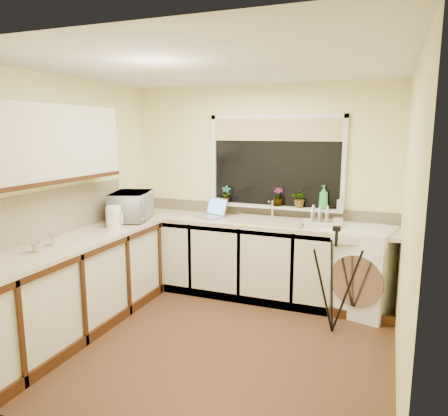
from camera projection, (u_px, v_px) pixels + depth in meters
floor at (211, 340)px, 3.98m from camera, size 3.20×3.20×0.00m
ceiling at (209, 65)px, 3.54m from camera, size 3.20×3.20×0.00m
wall_back at (259, 189)px, 5.13m from camera, size 3.20×0.00×3.20m
wall_front at (105, 257)px, 2.38m from camera, size 3.20×0.00×3.20m
wall_left at (65, 200)px, 4.33m from camera, size 0.00×3.00×3.00m
wall_right at (408, 225)px, 3.19m from camera, size 0.00×3.00×3.00m
base_cabinet_back at (225, 257)px, 5.12m from camera, size 2.55×0.60×0.86m
base_cabinet_left at (74, 289)px, 4.09m from camera, size 0.54×2.40×0.86m
worktop_back at (251, 222)px, 4.92m from camera, size 3.20×0.60×0.04m
worktop_left at (70, 243)px, 4.01m from camera, size 0.60×2.40×0.04m
upper_cabinet at (39, 144)px, 3.75m from camera, size 0.28×1.90×0.70m
splashback_left at (45, 215)px, 4.07m from camera, size 0.02×2.40×0.45m
splashback_back at (259, 210)px, 5.17m from camera, size 3.20×0.02×0.14m
window_glass at (276, 162)px, 4.99m from camera, size 1.50×0.02×1.00m
window_blind at (276, 130)px, 4.90m from camera, size 1.50×0.02×0.25m
windowsill at (274, 207)px, 5.03m from camera, size 1.60×0.14×0.03m
sink at (268, 221)px, 4.84m from camera, size 0.82×0.46×0.03m
faucet at (272, 209)px, 4.99m from camera, size 0.03×0.03×0.24m
washing_machine at (359, 269)px, 4.57m from camera, size 0.78×0.76×0.91m
laptop at (212, 212)px, 5.10m from camera, size 0.40×0.39×0.22m
kettle at (114, 217)px, 4.55m from camera, size 0.16×0.16×0.21m
dish_rack at (321, 224)px, 4.61m from camera, size 0.43×0.36×0.06m
tripod at (334, 280)px, 4.06m from camera, size 0.61×0.61×1.04m
steel_jar at (55, 240)px, 3.85m from camera, size 0.07×0.07×0.10m
microwave at (131, 206)px, 4.92m from camera, size 0.56×0.68×0.32m
plant_a at (226, 194)px, 5.19m from camera, size 0.13×0.10×0.21m
plant_c at (278, 197)px, 4.97m from camera, size 0.15×0.15×0.22m
plant_d at (300, 199)px, 4.87m from camera, size 0.21×0.19×0.20m
soap_bottle_green at (324, 197)px, 4.77m from camera, size 0.13×0.13×0.27m
soap_bottle_clear at (341, 203)px, 4.71m from camera, size 0.08×0.08×0.17m
cup_back at (338, 222)px, 4.59m from camera, size 0.13×0.13×0.09m
cup_left at (37, 247)px, 3.63m from camera, size 0.11×0.11×0.09m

